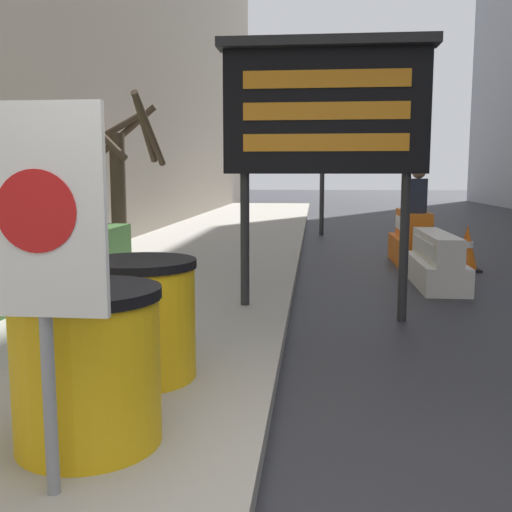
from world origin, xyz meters
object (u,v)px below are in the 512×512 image
at_px(barrel_drum_middle, 140,319).
at_px(jersey_barrier_orange_near, 412,241).
at_px(pedestrian_worker, 418,208).
at_px(barrel_drum_foreground, 87,366).
at_px(message_board, 326,111).
at_px(traffic_cone_mid, 435,260).
at_px(traffic_cone_near, 467,248).
at_px(jersey_barrier_white, 436,262).
at_px(traffic_light_near_curb, 323,113).
at_px(warning_sign, 40,237).

bearing_deg(barrel_drum_middle, jersey_barrier_orange_near, 66.39).
bearing_deg(pedestrian_worker, barrel_drum_foreground, -7.58).
height_order(message_board, traffic_cone_mid, message_board).
relative_size(barrel_drum_foreground, traffic_cone_mid, 1.17).
relative_size(traffic_cone_near, pedestrian_worker, 0.44).
bearing_deg(jersey_barrier_white, barrel_drum_foreground, -117.19).
height_order(jersey_barrier_orange_near, traffic_light_near_curb, traffic_light_near_curb).
xyz_separation_m(barrel_drum_middle, traffic_cone_near, (3.74, 6.06, -0.20)).
distance_m(jersey_barrier_orange_near, pedestrian_worker, 0.82).
bearing_deg(jersey_barrier_orange_near, traffic_cone_near, -43.72).
distance_m(warning_sign, message_board, 4.36).
xyz_separation_m(message_board, jersey_barrier_white, (1.65, 2.22, -1.92)).
relative_size(traffic_cone_near, traffic_cone_mid, 1.05).
bearing_deg(barrel_drum_foreground, pedestrian_worker, 68.20).
xyz_separation_m(warning_sign, jersey_barrier_white, (2.92, 6.28, -0.99)).
bearing_deg(barrel_drum_foreground, warning_sign, -86.85).
bearing_deg(warning_sign, jersey_barrier_orange_near, 70.84).
bearing_deg(jersey_barrier_orange_near, jersey_barrier_white, -90.00).
bearing_deg(barrel_drum_middle, traffic_light_near_curb, 83.14).
distance_m(barrel_drum_foreground, traffic_cone_mid, 6.54).
bearing_deg(traffic_light_near_curb, pedestrian_worker, -74.13).
relative_size(message_board, traffic_light_near_curb, 0.68).
relative_size(barrel_drum_foreground, jersey_barrier_orange_near, 0.48).
relative_size(warning_sign, traffic_cone_near, 2.28).
bearing_deg(traffic_light_near_curb, jersey_barrier_orange_near, -72.31).
xyz_separation_m(warning_sign, traffic_cone_mid, (2.93, 6.37, -0.97)).
relative_size(warning_sign, traffic_cone_mid, 2.40).
distance_m(message_board, traffic_cone_mid, 3.42).
xyz_separation_m(message_board, pedestrian_worker, (1.63, 3.81, -1.22)).
relative_size(jersey_barrier_orange_near, traffic_light_near_curb, 0.40).
relative_size(barrel_drum_middle, jersey_barrier_white, 0.44).
distance_m(traffic_cone_near, pedestrian_worker, 1.05).
distance_m(barrel_drum_foreground, traffic_light_near_curb, 13.10).
bearing_deg(jersey_barrier_white, barrel_drum_middle, -122.42).
bearing_deg(traffic_cone_near, barrel_drum_middle, -121.70).
relative_size(traffic_cone_near, traffic_light_near_curb, 0.18).
distance_m(warning_sign, jersey_barrier_white, 7.00).
height_order(barrel_drum_foreground, traffic_cone_near, barrel_drum_foreground).
bearing_deg(warning_sign, pedestrian_worker, 69.76).
xyz_separation_m(barrel_drum_middle, warning_sign, (0.05, -1.60, 0.75)).
xyz_separation_m(warning_sign, jersey_barrier_orange_near, (2.92, 8.40, -0.91)).
bearing_deg(traffic_cone_mid, traffic_cone_near, 59.53).
bearing_deg(message_board, pedestrian_worker, 66.85).
bearing_deg(barrel_drum_foreground, message_board, 69.69).
bearing_deg(message_board, jersey_barrier_orange_near, 69.23).
height_order(barrel_drum_middle, message_board, message_board).
xyz_separation_m(traffic_cone_mid, traffic_light_near_curb, (-1.57, 6.93, 2.80)).
bearing_deg(traffic_light_near_curb, traffic_cone_mid, -77.21).
relative_size(barrel_drum_foreground, warning_sign, 0.49).
bearing_deg(warning_sign, jersey_barrier_white, 65.08).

